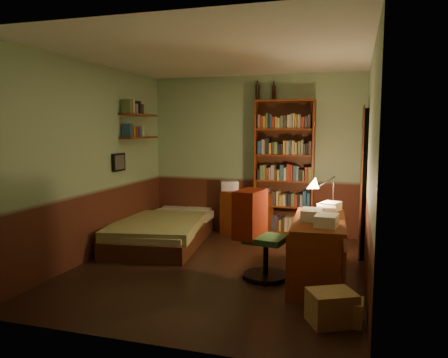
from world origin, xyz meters
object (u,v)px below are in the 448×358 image
(bookshelf, at_px, (284,169))
(desk_lamp, at_px, (334,183))
(dresser, at_px, (246,214))
(mini_stereo, at_px, (229,186))
(cardboard_box_a, at_px, (332,307))
(cardboard_box_b, at_px, (345,311))
(office_chair, at_px, (266,242))
(bed, at_px, (163,221))
(desk, at_px, (318,251))

(bookshelf, xyz_separation_m, desk_lamp, (0.83, -1.29, -0.04))
(dresser, height_order, mini_stereo, mini_stereo)
(cardboard_box_a, bearing_deg, cardboard_box_b, 23.01)
(dresser, bearing_deg, bookshelf, 32.75)
(mini_stereo, relative_size, office_chair, 0.34)
(bed, relative_size, desk_lamp, 3.31)
(desk, distance_m, office_chair, 0.60)
(cardboard_box_a, xyz_separation_m, cardboard_box_b, (0.12, 0.05, -0.04))
(bed, bearing_deg, desk_lamp, -16.43)
(bed, bearing_deg, bookshelf, 20.04)
(cardboard_box_b, bearing_deg, mini_stereo, 123.17)
(dresser, bearing_deg, bed, -119.71)
(dresser, xyz_separation_m, cardboard_box_a, (1.52, -2.94, -0.21))
(mini_stereo, distance_m, bookshelf, 0.97)
(desk, xyz_separation_m, cardboard_box_b, (0.33, -1.01, -0.25))
(desk, xyz_separation_m, desk_lamp, (0.11, 0.68, 0.69))
(desk_lamp, xyz_separation_m, cardboard_box_a, (0.10, -1.74, -0.91))
(desk, xyz_separation_m, cardboard_box_a, (0.21, -1.06, -0.22))
(desk, height_order, cardboard_box_a, desk)
(bed, relative_size, bookshelf, 0.99)
(dresser, distance_m, mini_stereo, 0.56)
(dresser, height_order, cardboard_box_b, dresser)
(bookshelf, bearing_deg, cardboard_box_b, -73.54)
(bed, distance_m, dresser, 1.36)
(bed, xyz_separation_m, mini_stereo, (0.78, 0.92, 0.47))
(office_chair, distance_m, cardboard_box_a, 1.31)
(office_chair, xyz_separation_m, cardboard_box_a, (0.80, -0.99, -0.28))
(cardboard_box_b, bearing_deg, office_chair, 134.29)
(bed, distance_m, desk_lamp, 2.67)
(mini_stereo, distance_m, desk, 2.63)
(desk_lamp, bearing_deg, cardboard_box_b, -103.01)
(desk, relative_size, cardboard_box_a, 3.43)
(bookshelf, height_order, cardboard_box_a, bookshelf)
(mini_stereo, xyz_separation_m, desk_lamp, (1.76, -1.33, 0.26))
(bookshelf, distance_m, cardboard_box_a, 3.30)
(bookshelf, bearing_deg, desk, -72.83)
(cardboard_box_b, bearing_deg, desk_lamp, 97.19)
(office_chair, relative_size, cardboard_box_b, 2.78)
(desk_lamp, bearing_deg, office_chair, -153.85)
(mini_stereo, height_order, bookshelf, bookshelf)
(dresser, relative_size, cardboard_box_a, 2.03)
(bookshelf, height_order, desk, bookshelf)
(desk, distance_m, cardboard_box_a, 1.10)
(bed, height_order, office_chair, office_chair)
(bed, relative_size, cardboard_box_b, 7.00)
(dresser, xyz_separation_m, bookshelf, (0.59, 0.08, 0.74))
(bed, bearing_deg, cardboard_box_a, -46.47)
(dresser, height_order, desk, desk)
(office_chair, xyz_separation_m, cardboard_box_b, (0.92, -0.94, -0.32))
(dresser, relative_size, desk, 0.59)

